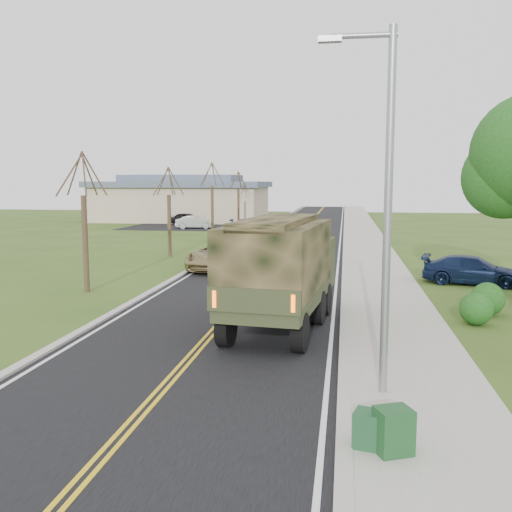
% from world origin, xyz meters
% --- Properties ---
extents(ground, '(160.00, 160.00, 0.00)m').
position_xyz_m(ground, '(0.00, 0.00, 0.00)').
color(ground, '#324A18').
rests_on(ground, ground).
extents(road, '(8.00, 120.00, 0.01)m').
position_xyz_m(road, '(0.00, 40.00, 0.01)').
color(road, black).
rests_on(road, ground).
extents(curb_right, '(0.30, 120.00, 0.12)m').
position_xyz_m(curb_right, '(4.15, 40.00, 0.06)').
color(curb_right, '#9E998E').
rests_on(curb_right, ground).
extents(sidewalk_right, '(3.20, 120.00, 0.10)m').
position_xyz_m(sidewalk_right, '(5.90, 40.00, 0.05)').
color(sidewalk_right, '#9E998E').
rests_on(sidewalk_right, ground).
extents(curb_left, '(0.30, 120.00, 0.10)m').
position_xyz_m(curb_left, '(-4.15, 40.00, 0.05)').
color(curb_left, '#9E998E').
rests_on(curb_left, ground).
extents(street_light, '(1.65, 0.22, 8.00)m').
position_xyz_m(street_light, '(4.90, -0.50, 4.43)').
color(street_light, gray).
rests_on(street_light, ground).
extents(bare_tree_a, '(1.93, 2.26, 6.08)m').
position_xyz_m(bare_tree_a, '(-7.00, 10.00, 2.63)').
color(bare_tree_a, '#38281C').
rests_on(bare_tree_a, ground).
extents(bare_tree_b, '(1.83, 2.14, 5.73)m').
position_xyz_m(bare_tree_b, '(-7.00, 22.00, 2.48)').
color(bare_tree_b, '#38281C').
rests_on(bare_tree_b, ground).
extents(bare_tree_c, '(2.04, 2.39, 6.42)m').
position_xyz_m(bare_tree_c, '(-7.00, 34.00, 2.78)').
color(bare_tree_c, '#38281C').
rests_on(bare_tree_c, ground).
extents(bare_tree_d, '(1.88, 2.20, 5.91)m').
position_xyz_m(bare_tree_d, '(-7.00, 46.00, 2.55)').
color(bare_tree_d, '#38281C').
rests_on(bare_tree_d, ground).
extents(commercial_building, '(25.50, 21.50, 5.65)m').
position_xyz_m(commercial_building, '(-15.98, 55.97, 2.69)').
color(commercial_building, tan).
rests_on(commercial_building, ground).
extents(military_truck, '(3.34, 7.57, 3.66)m').
position_xyz_m(military_truck, '(2.09, 5.06, 2.10)').
color(military_truck, black).
rests_on(military_truck, ground).
extents(suv_champagne, '(3.13, 5.87, 1.57)m').
position_xyz_m(suv_champagne, '(-2.68, 17.40, 0.78)').
color(suv_champagne, '#917F52').
rests_on(suv_champagne, ground).
extents(sedan_silver, '(1.66, 4.15, 1.34)m').
position_xyz_m(sedan_silver, '(-3.00, 31.02, 0.67)').
color(sedan_silver, '#9FA0A4').
rests_on(sedan_silver, ground).
extents(pickup_navy, '(4.90, 2.89, 1.33)m').
position_xyz_m(pickup_navy, '(10.07, 14.54, 0.67)').
color(pickup_navy, '#0F1B39').
rests_on(pickup_navy, ground).
extents(utility_box_near, '(0.75, 0.70, 0.80)m').
position_xyz_m(utility_box_near, '(4.99, -3.47, 0.50)').
color(utility_box_near, '#18451F').
rests_on(utility_box_near, sidewalk_right).
extents(utility_box_far, '(0.64, 0.57, 0.65)m').
position_xyz_m(utility_box_far, '(4.60, -3.31, 0.43)').
color(utility_box_far, '#184524').
rests_on(utility_box_far, sidewalk_right).
extents(lot_car_dark, '(4.36, 2.86, 1.38)m').
position_xyz_m(lot_car_dark, '(-13.40, 48.80, 0.69)').
color(lot_car_dark, black).
rests_on(lot_car_dark, ground).
extents(lot_car_silver, '(4.21, 2.22, 1.32)m').
position_xyz_m(lot_car_silver, '(-11.21, 43.98, 0.66)').
color(lot_car_silver, '#B1B1B6').
rests_on(lot_car_silver, ground).
extents(lot_car_navy, '(4.23, 2.03, 1.19)m').
position_xyz_m(lot_car_navy, '(-5.00, 42.00, 0.59)').
color(lot_car_navy, '#0E1B35').
rests_on(lot_car_navy, ground).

